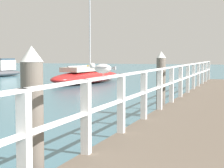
{
  "coord_description": "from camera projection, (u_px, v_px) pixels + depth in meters",
  "views": [
    {
      "loc": [
        0.88,
        -1.04,
        1.88
      ],
      "look_at": [
        -3.52,
        11.49,
        0.9
      ],
      "focal_mm": 62.78,
      "sensor_mm": 36.0,
      "label": 1
    }
  ],
  "objects": [
    {
      "name": "boat_1",
      "position": [
        87.0,
        76.0,
        26.29
      ],
      "size": [
        3.2,
        8.2,
        9.25
      ],
      "rotation": [
        0.0,
        0.0,
        -0.12
      ],
      "color": "red",
      "rests_on": "ground_plane"
    },
    {
      "name": "pier_deck",
      "position": [
        218.0,
        109.0,
        12.02
      ],
      "size": [
        2.75,
        22.6,
        0.48
      ],
      "primitive_type": "cube",
      "color": "brown",
      "rests_on": "ground_plane"
    },
    {
      "name": "pier_railing",
      "position": [
        176.0,
        79.0,
        12.38
      ],
      "size": [
        0.12,
        21.12,
        1.07
      ],
      "color": "white",
      "rests_on": "pier_deck"
    },
    {
      "name": "dock_piling_far",
      "position": [
        161.0,
        84.0,
        12.02
      ],
      "size": [
        0.29,
        0.29,
        2.0
      ],
      "color": "#6B6056",
      "rests_on": "ground_plane"
    },
    {
      "name": "dock_piling_near",
      "position": [
        33.0,
        125.0,
        4.91
      ],
      "size": [
        0.29,
        0.29,
        2.0
      ],
      "color": "#6B6056",
      "rests_on": "ground_plane"
    },
    {
      "name": "seagull_foreground",
      "position": [
        102.0,
        68.0,
        6.15
      ],
      "size": [
        0.48,
        0.18,
        0.21
      ],
      "rotation": [
        0.0,
        0.0,
        1.6
      ],
      "color": "white",
      "rests_on": "pier_railing"
    },
    {
      "name": "boat_2",
      "position": [
        2.0,
        71.0,
        34.43
      ],
      "size": [
        2.01,
        4.93,
        1.6
      ],
      "rotation": [
        0.0,
        0.0,
        -0.14
      ],
      "color": "#4C4C51",
      "rests_on": "ground_plane"
    }
  ]
}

